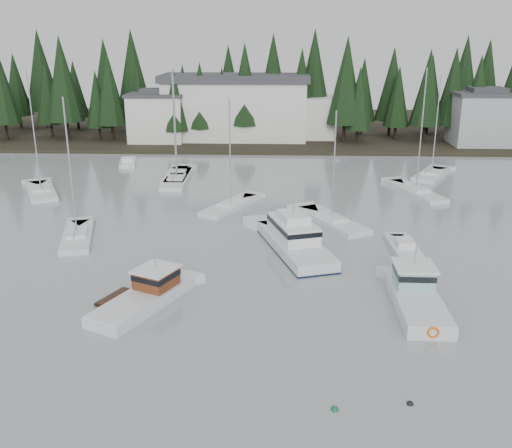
{
  "coord_description": "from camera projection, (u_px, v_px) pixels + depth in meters",
  "views": [
    {
      "loc": [
        2.43,
        -17.17,
        17.64
      ],
      "look_at": [
        0.65,
        28.48,
        2.5
      ],
      "focal_mm": 40.0,
      "sensor_mm": 36.0,
      "label": 1
    }
  ],
  "objects": [
    {
      "name": "sailboat_6",
      "position": [
        77.0,
        238.0,
        51.91
      ],
      "size": [
        4.6,
        8.93,
        13.29
      ],
      "rotation": [
        0.0,
        0.0,
        1.83
      ],
      "color": "silver",
      "rests_on": "ground"
    },
    {
      "name": "cabin_cruiser_center",
      "position": [
        294.0,
        242.0,
        49.09
      ],
      "size": [
        6.93,
        12.13,
        4.98
      ],
      "rotation": [
        0.0,
        0.0,
        1.88
      ],
      "color": "silver",
      "rests_on": "ground"
    },
    {
      "name": "house_west",
      "position": [
        157.0,
        116.0,
        96.05
      ],
      "size": [
        9.54,
        7.42,
        8.75
      ],
      "color": "silver",
      "rests_on": "ground"
    },
    {
      "name": "sailboat_10",
      "position": [
        332.0,
        222.0,
        56.47
      ],
      "size": [
        7.06,
        9.87,
        11.53
      ],
      "rotation": [
        0.0,
        0.0,
        2.07
      ],
      "color": "silver",
      "rests_on": "ground"
    },
    {
      "name": "sailboat_5",
      "position": [
        416.0,
        192.0,
        67.01
      ],
      "size": [
        5.44,
        10.44,
        14.86
      ],
      "rotation": [
        0.0,
        0.0,
        1.88
      ],
      "color": "silver",
      "rests_on": "ground"
    },
    {
      "name": "runabout_1",
      "position": [
        404.0,
        249.0,
        49.04
      ],
      "size": [
        2.4,
        5.99,
        1.42
      ],
      "rotation": [
        0.0,
        0.0,
        1.6
      ],
      "color": "silver",
      "rests_on": "ground"
    },
    {
      "name": "sailboat_13",
      "position": [
        177.0,
        181.0,
        72.23
      ],
      "size": [
        3.0,
        10.12,
        13.87
      ],
      "rotation": [
        0.0,
        0.0,
        1.59
      ],
      "color": "silver",
      "rests_on": "ground"
    },
    {
      "name": "lobster_boat_teal",
      "position": [
        416.0,
        298.0,
        38.92
      ],
      "size": [
        3.17,
        8.78,
        4.83
      ],
      "rotation": [
        0.0,
        0.0,
        1.56
      ],
      "color": "silver",
      "rests_on": "ground"
    },
    {
      "name": "lobster_boat_brown",
      "position": [
        145.0,
        297.0,
        39.29
      ],
      "size": [
        6.4,
        8.93,
        4.22
      ],
      "rotation": [
        0.0,
        0.0,
        1.13
      ],
      "color": "silver",
      "rests_on": "ground"
    },
    {
      "name": "sailboat_9",
      "position": [
        231.0,
        207.0,
        61.3
      ],
      "size": [
        6.27,
        9.11,
        12.16
      ],
      "rotation": [
        0.0,
        0.0,
        1.1
      ],
      "color": "silver",
      "rests_on": "ground"
    },
    {
      "name": "mooring_buoy_green",
      "position": [
        335.0,
        410.0,
        28.24
      ],
      "size": [
        0.4,
        0.4,
        0.4
      ],
      "primitive_type": "sphere",
      "color": "#145933",
      "rests_on": "ground"
    },
    {
      "name": "sailboat_11",
      "position": [
        431.0,
        176.0,
        74.96
      ],
      "size": [
        6.77,
        8.81,
        13.48
      ],
      "rotation": [
        0.0,
        0.0,
        1.05
      ],
      "color": "silver",
      "rests_on": "ground"
    },
    {
      "name": "house_east_a",
      "position": [
        484.0,
        117.0,
        93.03
      ],
      "size": [
        10.6,
        8.48,
        9.25
      ],
      "color": "#999EA0",
      "rests_on": "ground"
    },
    {
      "name": "sailboat_8",
      "position": [
        41.0,
        193.0,
        66.99
      ],
      "size": [
        6.71,
        9.46,
        14.73
      ],
      "rotation": [
        0.0,
        0.0,
        2.04
      ],
      "color": "silver",
      "rests_on": "ground"
    },
    {
      "name": "sailboat_3",
      "position": [
        177.0,
        177.0,
        74.54
      ],
      "size": [
        3.04,
        9.47,
        14.33
      ],
      "rotation": [
        0.0,
        0.0,
        1.59
      ],
      "color": "silver",
      "rests_on": "ground"
    },
    {
      "name": "runabout_3",
      "position": [
        128.0,
        164.0,
        81.87
      ],
      "size": [
        3.36,
        5.96,
        1.42
      ],
      "rotation": [
        0.0,
        0.0,
        1.79
      ],
      "color": "silver",
      "rests_on": "ground"
    },
    {
      "name": "conifer_treeline",
      "position": [
        265.0,
        138.0,
        103.49
      ],
      "size": [
        200.0,
        22.0,
        20.0
      ],
      "primitive_type": null,
      "color": "black",
      "rests_on": "ground"
    },
    {
      "name": "mooring_buoy_dark",
      "position": [
        410.0,
        404.0,
        28.67
      ],
      "size": [
        0.36,
        0.36,
        0.36
      ],
      "primitive_type": "sphere",
      "color": "black",
      "rests_on": "ground"
    },
    {
      "name": "harbor_inn",
      "position": [
        247.0,
        108.0,
        98.31
      ],
      "size": [
        29.5,
        11.5,
        10.9
      ],
      "color": "silver",
      "rests_on": "ground"
    },
    {
      "name": "far_shore_land",
      "position": [
        266.0,
        128.0,
        113.93
      ],
      "size": [
        240.0,
        54.0,
        1.0
      ],
      "primitive_type": "cube",
      "color": "black",
      "rests_on": "ground"
    }
  ]
}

